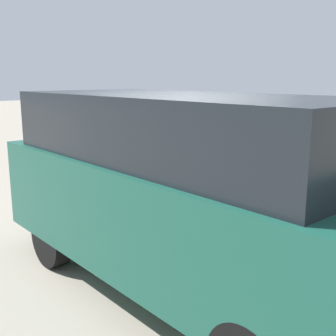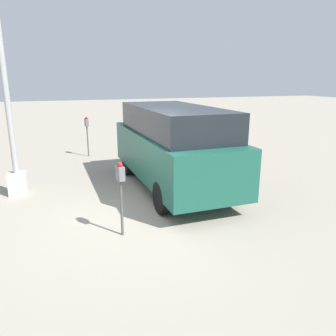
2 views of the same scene
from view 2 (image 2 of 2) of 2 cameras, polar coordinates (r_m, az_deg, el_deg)
ground_plane at (r=7.14m, az=-5.49°, el=-8.27°), size 80.00×80.00×0.00m
parking_meter_near at (r=5.97m, az=-8.26°, el=-2.46°), size 0.22×0.14×1.41m
parking_meter_far at (r=12.57m, az=-13.94°, el=6.85°), size 0.22×0.14×1.48m
lamp_post at (r=8.88m, az=-25.57°, el=5.08°), size 0.44×0.44×5.26m
parked_van at (r=8.57m, az=0.81°, el=4.08°), size 5.14×1.96×2.17m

